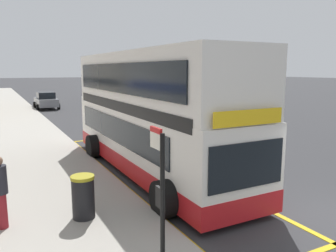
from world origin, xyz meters
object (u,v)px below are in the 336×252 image
at_px(parked_car_navy_behind, 159,112).
at_px(litter_bin, 83,197).
at_px(parked_car_silver_far, 100,94).
at_px(parked_car_grey_distant, 46,101).
at_px(bus_stop_sign, 161,186).
at_px(pedestrian_waiting_near_sign, 0,189).
at_px(double_decker_bus, 150,117).

distance_m(parked_car_navy_behind, litter_bin, 16.12).
xyz_separation_m(parked_car_silver_far, parked_car_navy_behind, (-1.54, -19.86, 0.00)).
xyz_separation_m(parked_car_grey_distant, litter_bin, (-2.86, -26.49, -0.11)).
xyz_separation_m(bus_stop_sign, parked_car_grey_distant, (2.05, 29.17, -0.88)).
bearing_deg(pedestrian_waiting_near_sign, litter_bin, -10.17).
bearing_deg(pedestrian_waiting_near_sign, bus_stop_sign, -48.88).
height_order(bus_stop_sign, parked_car_navy_behind, bus_stop_sign).
height_order(parked_car_silver_far, parked_car_navy_behind, same).
height_order(parked_car_navy_behind, pedestrian_waiting_near_sign, pedestrian_waiting_near_sign).
distance_m(double_decker_bus, parked_car_grey_distant, 23.36).
height_order(double_decker_bus, pedestrian_waiting_near_sign, double_decker_bus).
bearing_deg(parked_car_silver_far, litter_bin, -106.10).
height_order(bus_stop_sign, litter_bin, bus_stop_sign).
distance_m(double_decker_bus, parked_car_silver_far, 31.03).
height_order(parked_car_silver_far, litter_bin, parked_car_silver_far).
bearing_deg(double_decker_bus, litter_bin, -136.12).
bearing_deg(bus_stop_sign, pedestrian_waiting_near_sign, 131.12).
bearing_deg(parked_car_navy_behind, litter_bin, -122.79).
bearing_deg(litter_bin, parked_car_silver_far, 72.82).
height_order(parked_car_navy_behind, litter_bin, parked_car_navy_behind).
relative_size(bus_stop_sign, parked_car_silver_far, 0.62).
bearing_deg(bus_stop_sign, parked_car_navy_behind, 63.79).
distance_m(parked_car_grey_distant, litter_bin, 26.64).
bearing_deg(parked_car_navy_behind, parked_car_silver_far, 85.80).
relative_size(double_decker_bus, parked_car_silver_far, 2.55).
bearing_deg(parked_car_grey_distant, double_decker_bus, 93.00).
height_order(parked_car_grey_distant, parked_car_silver_far, same).
relative_size(double_decker_bus, pedestrian_waiting_near_sign, 6.23).
bearing_deg(litter_bin, double_decker_bus, 43.88).
xyz_separation_m(double_decker_bus, litter_bin, (-3.29, -3.17, -1.38)).
xyz_separation_m(parked_car_grey_distant, parked_car_silver_far, (7.46, 6.88, 0.00)).
relative_size(bus_stop_sign, litter_bin, 2.41).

